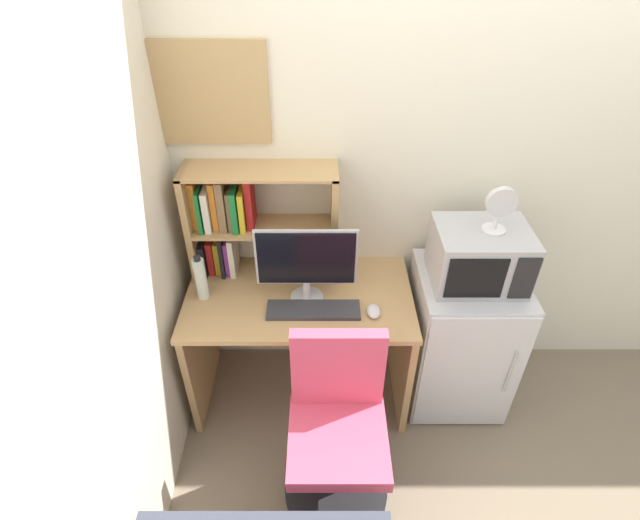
{
  "coord_description": "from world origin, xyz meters",
  "views": [
    {
      "loc": [
        -0.86,
        -2.21,
        2.41
      ],
      "look_at": [
        -0.87,
        -0.36,
        1.01
      ],
      "focal_mm": 27.4,
      "sensor_mm": 36.0,
      "label": 1
    }
  ],
  "objects": [
    {
      "name": "wall_corkboard",
      "position": [
        -1.43,
        -0.01,
        1.68
      ],
      "size": [
        0.68,
        0.02,
        0.46
      ],
      "primitive_type": "cube",
      "color": "tan"
    },
    {
      "name": "monitor",
      "position": [
        -0.93,
        -0.35,
        1.0
      ],
      "size": [
        0.49,
        0.17,
        0.42
      ],
      "color": "#B7B7BC",
      "rests_on": "desk"
    },
    {
      "name": "wall_back",
      "position": [
        0.4,
        0.02,
        1.3
      ],
      "size": [
        6.4,
        0.04,
        2.6
      ],
      "primitive_type": "cube",
      "color": "silver",
      "rests_on": "ground_plane"
    },
    {
      "name": "desk_chair",
      "position": [
        -0.78,
        -0.9,
        0.4
      ],
      "size": [
        0.51,
        0.51,
        0.92
      ],
      "color": "black",
      "rests_on": "ground_plane"
    },
    {
      "name": "keyboard",
      "position": [
        -0.89,
        -0.45,
        0.77
      ],
      "size": [
        0.46,
        0.13,
        0.02
      ],
      "primitive_type": "cube",
      "color": "#333338",
      "rests_on": "desk"
    },
    {
      "name": "computer_mouse",
      "position": [
        -0.6,
        -0.46,
        0.77
      ],
      "size": [
        0.07,
        0.1,
        0.03
      ],
      "primitive_type": "ellipsoid",
      "color": "silver",
      "rests_on": "desk"
    },
    {
      "name": "desk_fan",
      "position": [
        -0.05,
        -0.31,
        1.27
      ],
      "size": [
        0.14,
        0.11,
        0.23
      ],
      "color": "silver",
      "rests_on": "microwave"
    },
    {
      "name": "mini_fridge",
      "position": [
        -0.08,
        -0.31,
        0.42
      ],
      "size": [
        0.54,
        0.55,
        0.85
      ],
      "color": "silver",
      "rests_on": "ground_plane"
    },
    {
      "name": "microwave",
      "position": [
        -0.08,
        -0.31,
        1.0
      ],
      "size": [
        0.45,
        0.36,
        0.29
      ],
      "color": "#ADADB2",
      "rests_on": "mini_fridge"
    },
    {
      "name": "wall_left",
      "position": [
        -1.62,
        -1.6,
        1.3
      ],
      "size": [
        0.04,
        4.4,
        2.6
      ],
      "primitive_type": "cube",
      "color": "silver",
      "rests_on": "ground_plane"
    },
    {
      "name": "desk",
      "position": [
        -0.97,
        -0.33,
        0.52
      ],
      "size": [
        1.16,
        0.65,
        0.76
      ],
      "color": "tan",
      "rests_on": "ground_plane"
    },
    {
      "name": "water_bottle",
      "position": [
        -1.45,
        -0.33,
        0.88
      ],
      "size": [
        0.06,
        0.06,
        0.25
      ],
      "color": "silver",
      "rests_on": "desk"
    },
    {
      "name": "hutch_bookshelf",
      "position": [
        -1.27,
        -0.11,
        1.08
      ],
      "size": [
        0.76,
        0.24,
        0.6
      ],
      "color": "tan",
      "rests_on": "desk"
    }
  ]
}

